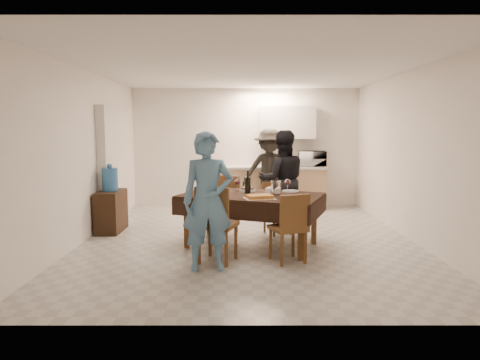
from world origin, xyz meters
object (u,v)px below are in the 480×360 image
(dining_table, at_px, (251,197))
(wine_bottle, at_px, (248,182))
(water_pitcher, at_px, (276,188))
(person_far, at_px, (282,180))
(water_jug, at_px, (110,179))
(savoury_tart, at_px, (259,197))
(console, at_px, (111,211))
(person_near, at_px, (208,201))
(microwave, at_px, (312,159))
(person_kitchen, at_px, (269,171))

(dining_table, distance_m, wine_bottle, 0.22)
(wine_bottle, relative_size, water_pitcher, 1.63)
(dining_table, bearing_deg, person_far, 83.60)
(dining_table, relative_size, water_jug, 5.85)
(savoury_tart, bearing_deg, water_jug, 151.94)
(console, bearing_deg, savoury_tart, -28.06)
(console, relative_size, water_pitcher, 3.50)
(console, height_order, person_far, person_far)
(dining_table, height_order, savoury_tart, savoury_tart)
(dining_table, distance_m, water_jug, 2.49)
(dining_table, distance_m, person_near, 1.19)
(microwave, bearing_deg, dining_table, 65.98)
(wine_bottle, xyz_separation_m, person_near, (-0.50, -1.10, -0.10))
(console, relative_size, person_kitchen, 0.43)
(person_near, distance_m, person_kitchen, 3.84)
(dining_table, bearing_deg, console, 179.84)
(water_jug, bearing_deg, person_near, -47.96)
(wine_bottle, distance_m, microwave, 3.38)
(water_jug, distance_m, savoury_tart, 2.74)
(microwave, bearing_deg, water_jug, 30.75)
(console, distance_m, person_far, 2.91)
(dining_table, bearing_deg, water_jug, 179.84)
(water_jug, height_order, savoury_tart, water_jug)
(water_jug, bearing_deg, water_pitcher, -19.76)
(savoury_tart, bearing_deg, microwave, 69.77)
(console, distance_m, savoury_tart, 2.77)
(dining_table, distance_m, water_pitcher, 0.38)
(water_pitcher, relative_size, savoury_tart, 0.53)
(dining_table, bearing_deg, wine_bottle, 156.24)
(wine_bottle, height_order, water_pitcher, wine_bottle)
(person_near, bearing_deg, microwave, 55.85)
(person_far, relative_size, person_kitchen, 0.98)
(water_jug, distance_m, water_pitcher, 2.83)
(dining_table, xyz_separation_m, water_jug, (-2.31, 0.91, 0.15))
(console, xyz_separation_m, person_near, (1.76, -1.96, 0.50))
(person_near, bearing_deg, wine_bottle, 56.36)
(wine_bottle, relative_size, person_far, 0.20)
(microwave, bearing_deg, wine_bottle, 64.86)
(person_near, xyz_separation_m, person_far, (1.10, 2.10, 0.00))
(water_pitcher, xyz_separation_m, person_near, (-0.90, -1.00, -0.03))
(microwave, height_order, person_far, person_far)
(wine_bottle, relative_size, savoury_tart, 0.87)
(water_pitcher, height_order, microwave, microwave)
(person_kitchen, bearing_deg, water_pitcher, -91.98)
(wine_bottle, distance_m, person_far, 1.17)
(console, xyz_separation_m, water_pitcher, (2.66, -0.96, 0.53))
(console, distance_m, person_kitchen, 3.31)
(wine_bottle, height_order, person_far, person_far)
(microwave, relative_size, person_far, 0.35)
(console, distance_m, water_pitcher, 2.88)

